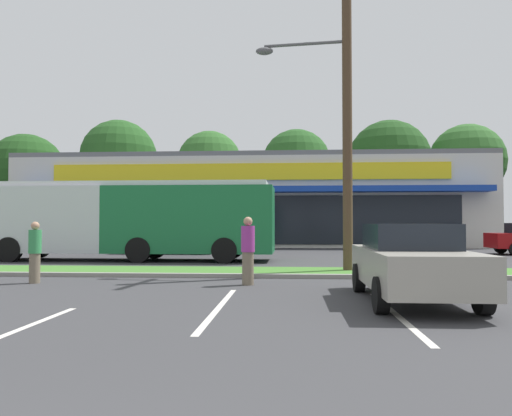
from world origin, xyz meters
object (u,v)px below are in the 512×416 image
object	(u,v)px
car_2	(170,239)
car_4	(411,262)
pedestrian_near_bench	(248,251)
pedestrian_far	(35,252)
city_bus	(125,218)
utility_pole	(342,101)

from	to	relation	value
car_2	car_4	size ratio (longest dim) A/B	1.06
pedestrian_near_bench	pedestrian_far	bearing A→B (deg)	146.89
car_2	car_4	xyz separation A→B (m)	(8.56, -15.19, 0.04)
city_bus	car_2	size ratio (longest dim) A/B	2.63
car_2	car_4	bearing A→B (deg)	-60.60
car_4	pedestrian_near_bench	world-z (taller)	pedestrian_near_bench
car_2	pedestrian_far	size ratio (longest dim) A/B	2.97
utility_pole	pedestrian_near_bench	world-z (taller)	utility_pole
car_2	pedestrian_near_bench	bearing A→B (deg)	-68.24
utility_pole	car_2	distance (m)	13.31
utility_pole	car_4	xyz separation A→B (m)	(0.77, -5.43, -4.57)
pedestrian_far	car_4	bearing A→B (deg)	-147.06
car_2	city_bus	bearing A→B (deg)	-98.63
utility_pole	pedestrian_near_bench	distance (m)	6.04
city_bus	car_2	world-z (taller)	city_bus
car_2	pedestrian_near_bench	world-z (taller)	pedestrian_near_bench
car_4	car_2	bearing A→B (deg)	-150.60
city_bus	pedestrian_near_bench	size ratio (longest dim) A/B	7.27
pedestrian_near_bench	utility_pole	bearing A→B (deg)	14.92
pedestrian_near_bench	pedestrian_far	size ratio (longest dim) A/B	1.08
city_bus	car_2	bearing A→B (deg)	-98.25
city_bus	pedestrian_near_bench	distance (m)	9.89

